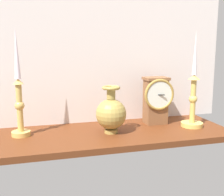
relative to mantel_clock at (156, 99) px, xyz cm
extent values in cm
cube|color=#602E15|center=(-23.63, -6.84, -12.35)|extent=(100.00, 36.00, 2.40)
cube|color=silver|center=(-23.63, 11.66, 21.35)|extent=(120.00, 2.00, 65.00)
cube|color=brown|center=(0.00, 0.68, -1.28)|extent=(9.35, 7.14, 19.74)
cube|color=brown|center=(0.00, 0.68, 9.19)|extent=(10.47, 8.00, 1.20)
torus|color=#A8853C|center=(0.00, -3.29, 2.61)|extent=(13.80, 1.25, 13.80)
cylinder|color=white|center=(0.00, -3.39, 2.61)|extent=(11.54, 0.40, 11.54)
cube|color=black|center=(0.00, -3.69, 2.61)|extent=(4.19, 2.51, 0.30)
cylinder|color=#D7AD58|center=(-57.86, -2.36, -10.25)|extent=(7.32, 7.32, 1.80)
cylinder|color=#D7AD58|center=(-57.86, -2.36, -0.09)|extent=(2.32, 2.32, 18.52)
sphere|color=#D7AD58|center=(-57.86, -2.36, 0.84)|extent=(3.71, 3.71, 3.71)
cone|color=#D7AD58|center=(-57.86, -2.36, 10.17)|extent=(4.13, 4.13, 2.00)
cone|color=white|center=(-57.86, -2.36, 20.89)|extent=(2.37, 2.37, 19.42)
cylinder|color=#D7B458|center=(13.30, -8.51, -10.25)|extent=(9.44, 9.44, 1.80)
cylinder|color=#D7B458|center=(13.30, -8.51, 0.00)|extent=(2.26, 2.26, 18.70)
sphere|color=#D7B458|center=(13.30, -8.51, 0.94)|extent=(3.61, 3.61, 3.61)
cone|color=#D7B458|center=(13.30, -8.51, 10.35)|extent=(4.93, 4.93, 2.00)
cone|color=white|center=(13.30, -8.51, 20.56)|extent=(2.13, 2.13, 18.42)
cylinder|color=#A98E45|center=(-23.00, -8.06, -10.35)|extent=(5.51, 5.51, 1.60)
sphere|color=#A98E45|center=(-23.00, -8.06, -3.42)|extent=(12.25, 12.25, 12.25)
cylinder|color=#A98E45|center=(-23.00, -8.06, 4.94)|extent=(3.43, 3.43, 4.48)
torus|color=#A98E45|center=(-23.00, -8.06, 7.18)|extent=(7.23, 7.23, 1.30)
camera|label=1|loc=(-52.85, -116.50, 23.45)|focal=46.45mm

